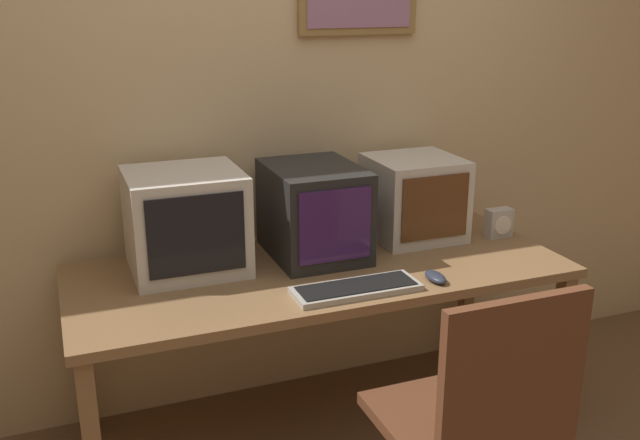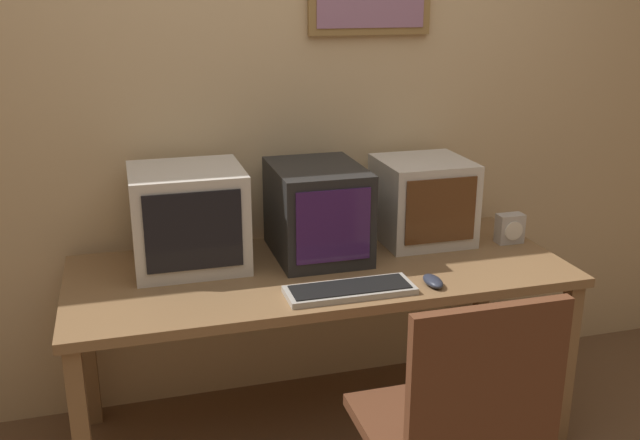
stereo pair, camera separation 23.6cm
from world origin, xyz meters
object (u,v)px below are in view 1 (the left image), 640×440
object	(u,v)px
mouse_near_keyboard	(435,277)
monitor_right	(414,198)
monitor_left	(186,221)
monitor_center	(314,211)
keyboard_main	(356,289)
desk_clock	(499,223)

from	to	relation	value
mouse_near_keyboard	monitor_right	bearing A→B (deg)	71.35
monitor_left	monitor_center	size ratio (longest dim) A/B	0.94
monitor_center	mouse_near_keyboard	xyz separation A→B (m)	(0.31, -0.42, -0.16)
monitor_left	monitor_right	bearing A→B (deg)	1.22
keyboard_main	desk_clock	bearing A→B (deg)	21.41
mouse_near_keyboard	keyboard_main	bearing A→B (deg)	177.08
monitor_left	keyboard_main	distance (m)	0.69
monitor_left	mouse_near_keyboard	bearing A→B (deg)	-28.98
keyboard_main	mouse_near_keyboard	distance (m)	0.31
monitor_right	mouse_near_keyboard	bearing A→B (deg)	-108.65
monitor_right	mouse_near_keyboard	size ratio (longest dim) A/B	3.09
desk_clock	mouse_near_keyboard	bearing A→B (deg)	-146.31
monitor_left	monitor_center	distance (m)	0.50
monitor_left	keyboard_main	xyz separation A→B (m)	(0.50, -0.43, -0.18)
desk_clock	monitor_left	bearing A→B (deg)	174.81
monitor_center	monitor_right	world-z (taller)	monitor_center
desk_clock	keyboard_main	bearing A→B (deg)	-158.59
monitor_left	monitor_right	size ratio (longest dim) A/B	1.15
keyboard_main	mouse_near_keyboard	size ratio (longest dim) A/B	3.86
monitor_left	mouse_near_keyboard	size ratio (longest dim) A/B	3.57
monitor_center	desk_clock	size ratio (longest dim) A/B	3.62
monitor_center	keyboard_main	distance (m)	0.44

